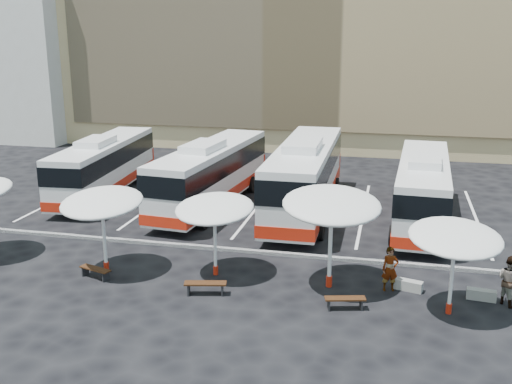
% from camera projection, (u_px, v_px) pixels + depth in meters
% --- Properties ---
extents(ground, '(120.00, 120.00, 0.00)m').
position_uv_depth(ground, '(220.00, 254.00, 27.21)').
color(ground, black).
rests_on(ground, ground).
extents(apartment_block, '(14.00, 14.00, 18.00)m').
position_uv_depth(apartment_block, '(21.00, 38.00, 57.28)').
color(apartment_block, silver).
rests_on(apartment_block, ground).
extents(curb_divider, '(34.00, 0.25, 0.15)m').
position_uv_depth(curb_divider, '(223.00, 249.00, 27.66)').
color(curb_divider, black).
rests_on(curb_divider, ground).
extents(bay_lines, '(24.15, 12.00, 0.01)m').
position_uv_depth(bay_lines, '(259.00, 205.00, 34.72)').
color(bay_lines, white).
rests_on(bay_lines, ground).
extents(bus_0, '(3.29, 11.68, 3.66)m').
position_uv_depth(bus_0, '(104.00, 165.00, 36.61)').
color(bus_0, white).
rests_on(bus_0, ground).
extents(bus_1, '(3.75, 12.39, 3.87)m').
position_uv_depth(bus_1, '(211.00, 172.00, 34.19)').
color(bus_1, white).
rests_on(bus_1, ground).
extents(bus_2, '(3.23, 13.29, 4.21)m').
position_uv_depth(bus_2, '(305.00, 174.00, 32.96)').
color(bus_2, white).
rests_on(bus_2, ground).
extents(bus_3, '(3.14, 11.89, 3.74)m').
position_uv_depth(bus_3, '(423.00, 188.00, 31.17)').
color(bus_3, white).
rests_on(bus_3, ground).
extents(sunshade_1, '(3.56, 3.60, 3.54)m').
position_uv_depth(sunshade_1, '(102.00, 203.00, 24.55)').
color(sunshade_1, white).
rests_on(sunshade_1, ground).
extents(sunshade_2, '(3.65, 3.69, 3.38)m').
position_uv_depth(sunshade_2, '(214.00, 209.00, 24.22)').
color(sunshade_2, white).
rests_on(sunshade_2, ground).
extents(sunshade_3, '(4.77, 4.80, 3.98)m').
position_uv_depth(sunshade_3, '(332.00, 205.00, 22.92)').
color(sunshade_3, white).
rests_on(sunshade_3, ground).
extents(sunshade_4, '(3.92, 3.95, 3.39)m').
position_uv_depth(sunshade_4, '(455.00, 238.00, 20.82)').
color(sunshade_4, white).
rests_on(sunshade_4, ground).
extents(wood_bench_1, '(1.48, 0.78, 0.44)m').
position_uv_depth(wood_bench_1, '(95.00, 270.00, 24.53)').
color(wood_bench_1, black).
rests_on(wood_bench_1, ground).
extents(wood_bench_2, '(1.68, 0.77, 0.50)m').
position_uv_depth(wood_bench_2, '(205.00, 285.00, 23.00)').
color(wood_bench_2, black).
rests_on(wood_bench_2, ground).
extents(wood_bench_3, '(1.54, 0.75, 0.46)m').
position_uv_depth(wood_bench_3, '(345.00, 300.00, 21.80)').
color(wood_bench_3, black).
rests_on(wood_bench_3, ground).
extents(conc_bench_0, '(1.14, 0.64, 0.41)m').
position_uv_depth(conc_bench_0, '(408.00, 285.00, 23.43)').
color(conc_bench_0, gray).
rests_on(conc_bench_0, ground).
extents(conc_bench_1, '(1.10, 0.47, 0.40)m').
position_uv_depth(conc_bench_1, '(481.00, 295.00, 22.61)').
color(conc_bench_1, gray).
rests_on(conc_bench_1, ground).
extents(passenger_0, '(0.74, 0.58, 1.78)m').
position_uv_depth(passenger_0, '(390.00, 269.00, 23.26)').
color(passenger_0, black).
rests_on(passenger_0, ground).
extents(passenger_1, '(1.13, 1.17, 1.90)m').
position_uv_depth(passenger_1, '(510.00, 281.00, 22.03)').
color(passenger_1, black).
rests_on(passenger_1, ground).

